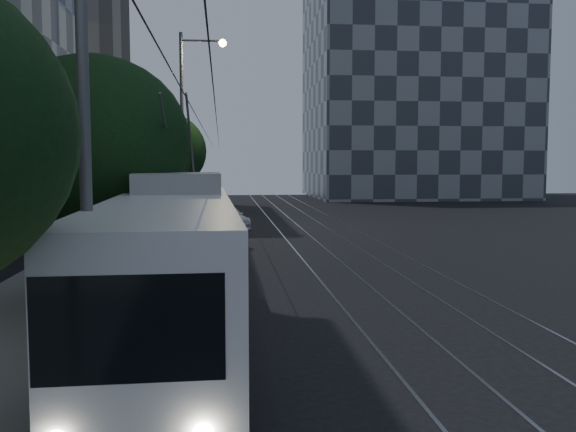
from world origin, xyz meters
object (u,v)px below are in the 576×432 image
at_px(trolleybus, 170,269).
at_px(pickup_silver, 196,235).
at_px(car_white_c, 208,212).
at_px(car_white_d, 207,207).
at_px(car_white_a, 196,226).
at_px(car_white_b, 226,217).
at_px(streetlamp_far, 189,113).
at_px(streetlamp_near, 108,21).

height_order(trolleybus, pickup_silver, trolleybus).
bearing_deg(car_white_c, car_white_d, 92.50).
xyz_separation_m(car_white_a, car_white_d, (0.35, 11.88, 0.14)).
bearing_deg(car_white_b, streetlamp_far, 166.95).
bearing_deg(streetlamp_far, streetlamp_near, -90.02).
bearing_deg(car_white_a, pickup_silver, -64.96).
bearing_deg(car_white_c, streetlamp_far, -100.06).
distance_m(car_white_d, streetlamp_far, 9.57).
relative_size(trolleybus, car_white_b, 2.75).
bearing_deg(car_white_d, pickup_silver, -102.68).
distance_m(trolleybus, car_white_a, 19.61).
height_order(pickup_silver, car_white_b, pickup_silver).
relative_size(trolleybus, car_white_a, 3.27).
bearing_deg(car_white_a, car_white_c, 110.36).
height_order(car_white_b, car_white_c, car_white_b).
relative_size(pickup_silver, car_white_a, 1.62).
height_order(car_white_d, streetlamp_near, streetlamp_near).
relative_size(car_white_a, car_white_b, 0.84).
distance_m(pickup_silver, streetlamp_near, 17.29).
height_order(car_white_a, car_white_c, car_white_a).
relative_size(car_white_a, car_white_d, 0.83).
xyz_separation_m(trolleybus, pickup_silver, (0.01, 13.44, -0.85)).
bearing_deg(pickup_silver, car_white_b, 102.31).
relative_size(car_white_a, streetlamp_far, 0.34).
distance_m(car_white_a, car_white_b, 4.89).
xyz_separation_m(trolleybus, streetlamp_near, (-0.68, -2.97, 4.56)).
distance_m(pickup_silver, car_white_a, 6.15).
bearing_deg(streetlamp_far, car_white_b, 5.71).
distance_m(car_white_c, streetlamp_far, 7.87).
distance_m(trolleybus, car_white_c, 28.92).
relative_size(trolleybus, streetlamp_far, 1.11).
relative_size(pickup_silver, streetlamp_near, 0.59).
relative_size(car_white_d, streetlamp_near, 0.44).
bearing_deg(car_white_c, car_white_b, -76.07).
xyz_separation_m(car_white_a, car_white_c, (0.44, 9.32, -0.02)).
bearing_deg(car_white_a, car_white_d, 111.38).
bearing_deg(trolleybus, car_white_a, 89.34).
relative_size(trolleybus, pickup_silver, 2.02).
height_order(car_white_c, car_white_d, car_white_d).
distance_m(pickup_silver, car_white_b, 10.86).
bearing_deg(car_white_c, pickup_silver, -90.37).
height_order(trolleybus, streetlamp_far, streetlamp_far).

